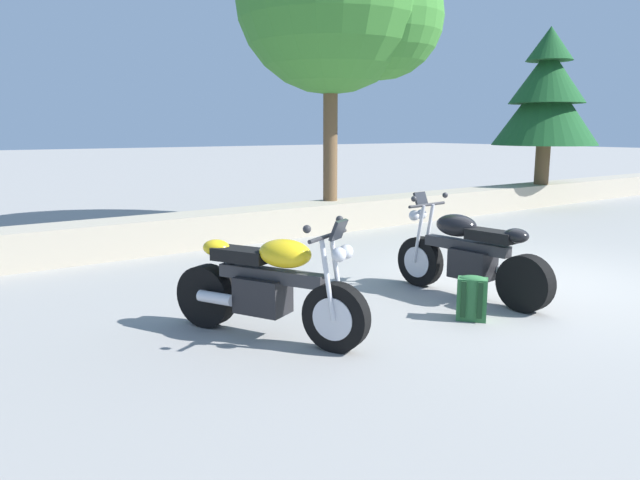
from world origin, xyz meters
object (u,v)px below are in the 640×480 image
at_px(motorcycle_black_centre, 468,256).
at_px(rider_backpack, 472,297).
at_px(leafy_tree_far_left, 342,1).
at_px(pine_tree_mid_left, 547,96).
at_px(motorcycle_yellow_near_left, 269,288).

xyz_separation_m(motorcycle_black_centre, rider_backpack, (-0.62, -0.60, -0.24)).
relative_size(leafy_tree_far_left, pine_tree_mid_left, 1.45).
xyz_separation_m(motorcycle_yellow_near_left, leafy_tree_far_left, (4.45, 4.66, 3.81)).
distance_m(motorcycle_yellow_near_left, leafy_tree_far_left, 7.49).
distance_m(motorcycle_black_centre, pine_tree_mid_left, 9.67).
bearing_deg(motorcycle_yellow_near_left, pine_tree_mid_left, 22.33).
relative_size(motorcycle_black_centre, rider_backpack, 4.40).
xyz_separation_m(motorcycle_yellow_near_left, motorcycle_black_centre, (2.59, -0.15, 0.00)).
bearing_deg(motorcycle_yellow_near_left, leafy_tree_far_left, 46.32).
height_order(motorcycle_yellow_near_left, motorcycle_black_centre, same).
height_order(leafy_tree_far_left, pine_tree_mid_left, leafy_tree_far_left).
xyz_separation_m(motorcycle_black_centre, pine_tree_mid_left, (8.20, 4.58, 2.28)).
bearing_deg(motorcycle_yellow_near_left, motorcycle_black_centre, -3.21).
relative_size(rider_backpack, pine_tree_mid_left, 0.12).
bearing_deg(pine_tree_mid_left, leafy_tree_far_left, 177.95).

